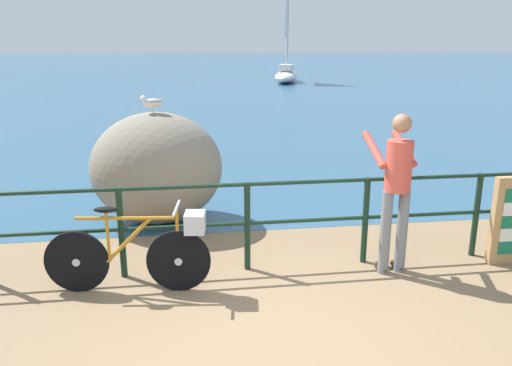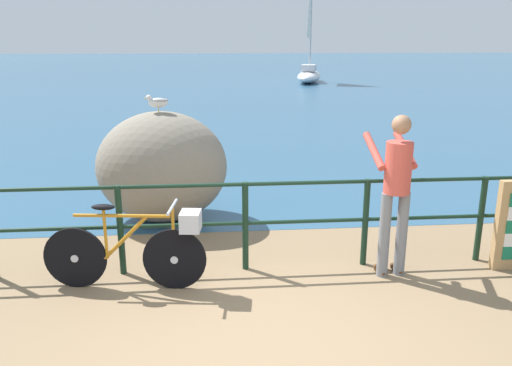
# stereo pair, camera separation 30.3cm
# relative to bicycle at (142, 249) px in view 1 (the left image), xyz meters

# --- Properties ---
(ground_plane) EXTENTS (120.00, 120.00, 0.10)m
(ground_plane) POSITION_rel_bicycle_xyz_m (1.13, 18.72, -0.51)
(ground_plane) COLOR #846B4C
(sea_surface) EXTENTS (120.00, 90.00, 0.01)m
(sea_surface) POSITION_rel_bicycle_xyz_m (1.13, 46.54, -0.46)
(sea_surface) COLOR #2D5675
(sea_surface) RESTS_ON ground_plane
(promenade_railing) EXTENTS (8.28, 0.07, 1.02)m
(promenade_railing) POSITION_rel_bicycle_xyz_m (1.13, 0.37, 0.17)
(promenade_railing) COLOR black
(promenade_railing) RESTS_ON ground_plane
(bicycle) EXTENTS (1.69, 0.48, 0.92)m
(bicycle) POSITION_rel_bicycle_xyz_m (0.00, 0.00, 0.00)
(bicycle) COLOR black
(bicycle) RESTS_ON ground_plane
(person_at_railing) EXTENTS (0.48, 0.65, 1.78)m
(person_at_railing) POSITION_rel_bicycle_xyz_m (2.72, 0.09, 0.53)
(person_at_railing) COLOR slate
(person_at_railing) RESTS_ON ground_plane
(breakwater_boulder_main) EXTENTS (1.83, 1.50, 1.57)m
(breakwater_boulder_main) POSITION_rel_bicycle_xyz_m (0.08, 2.10, 0.32)
(breakwater_boulder_main) COLOR gray
(breakwater_boulder_main) RESTS_ON ground
(seagull) EXTENTS (0.34, 0.14, 0.23)m
(seagull) POSITION_rel_bicycle_xyz_m (0.07, 2.05, 1.24)
(seagull) COLOR gold
(seagull) RESTS_ON breakwater_boulder_main
(sailboat) EXTENTS (2.52, 4.59, 6.16)m
(sailboat) POSITION_rel_bicycle_xyz_m (6.68, 25.73, 0.24)
(sailboat) COLOR white
(sailboat) RESTS_ON sea_surface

